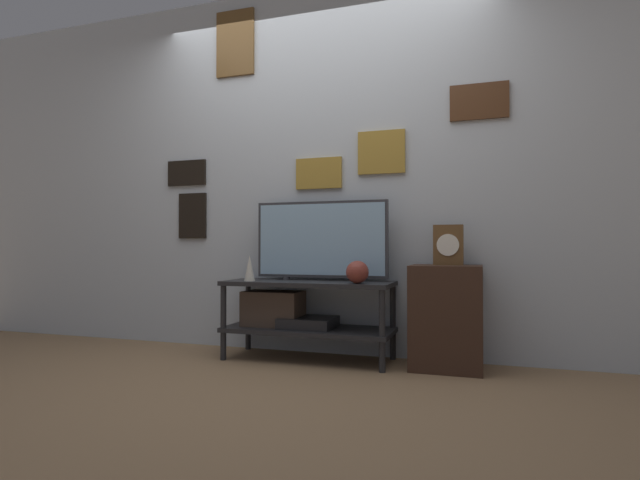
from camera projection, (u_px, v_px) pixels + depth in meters
The scene contains 8 objects.
ground_plane at pixel (295, 368), 3.14m from camera, with size 12.00×12.00×0.00m, color #846647.
wall_back at pixel (320, 167), 3.66m from camera, with size 6.40×0.08×2.70m.
media_console at pixel (296, 310), 3.42m from camera, with size 1.15×0.44×0.53m.
television at pixel (321, 240), 3.47m from camera, with size 0.94×0.05×0.55m.
vase_round_glass at pixel (357, 272), 3.15m from camera, with size 0.14×0.14×0.14m.
vase_slim_bronze at pixel (250, 268), 3.40m from camera, with size 0.07×0.07×0.17m.
side_table at pixel (446, 317), 3.14m from camera, with size 0.44×0.37×0.65m.
mantel_clock at pixel (448, 245), 3.19m from camera, with size 0.18×0.11×0.26m.
Camera 1 is at (1.14, -2.94, 0.76)m, focal length 28.00 mm.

